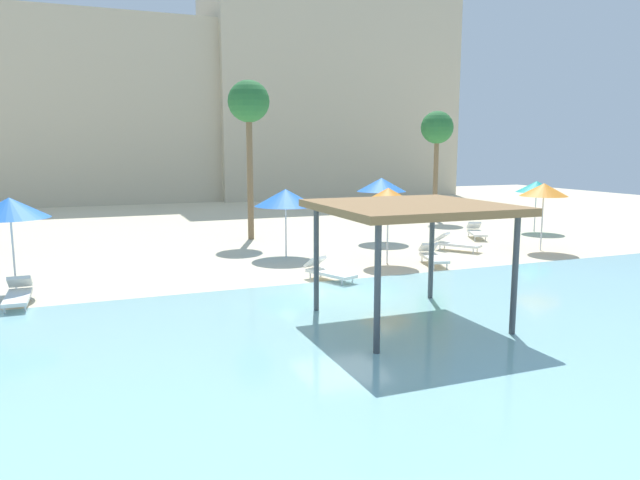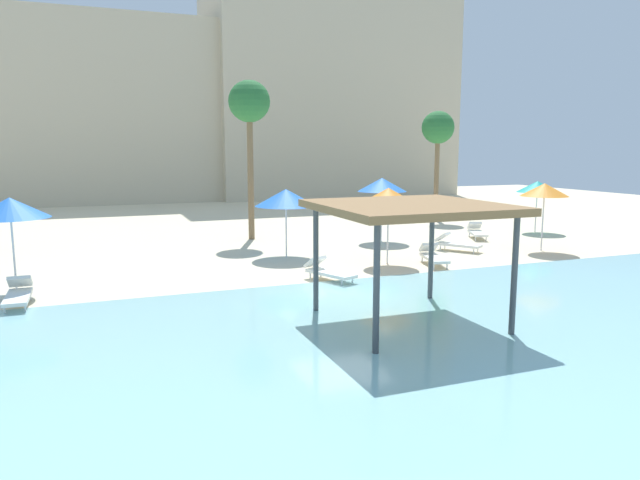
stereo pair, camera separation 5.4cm
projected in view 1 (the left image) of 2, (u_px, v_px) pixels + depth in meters
The scene contains 18 objects.
ground_plane at pixel (341, 294), 17.05m from camera, with size 80.00×80.00×0.00m, color beige.
lagoon_water at pixel (441, 350), 12.22m from camera, with size 44.00×13.50×0.04m, color #8CC6CC.
shade_pavilion at pixel (410, 211), 13.80m from camera, with size 4.16×4.16×2.94m.
beach_umbrella_blue_0 at pixel (381, 185), 26.39m from camera, with size 2.23×2.23×2.90m.
beach_umbrella_blue_1 at pixel (286, 198), 22.59m from camera, with size 2.43×2.43×2.67m.
beach_umbrella_blue_2 at pixel (10, 208), 16.74m from camera, with size 2.19×2.19×2.83m.
beach_umbrella_orange_3 at pixel (544, 190), 23.91m from camera, with size 1.93×1.93×2.81m.
beach_umbrella_orange_4 at pixel (388, 195), 21.18m from camera, with size 1.95×1.95×2.81m.
beach_umbrella_teal_6 at pixel (537, 187), 29.39m from camera, with size 2.04×2.04×2.59m.
lounge_chair_0 at pixel (455, 243), 24.17m from camera, with size 1.55×1.91×0.74m.
lounge_chair_1 at pixel (433, 256), 21.32m from camera, with size 1.06×1.99×0.74m.
lounge_chair_3 at pixel (476, 231), 27.53m from camera, with size 1.33×1.97×0.74m.
lounge_chair_4 at pixel (327, 271), 18.69m from camera, with size 1.28×1.98×0.74m.
lounge_chair_5 at pixel (18, 294), 15.72m from camera, with size 0.61×1.90×0.74m.
palm_tree_0 at pixel (437, 130), 33.95m from camera, with size 1.90×1.90×6.39m.
palm_tree_1 at pixel (249, 106), 26.35m from camera, with size 1.90×1.90×7.29m.
hotel_block_0 at pixel (102, 113), 46.80m from camera, with size 21.64×9.78×14.16m, color beige.
hotel_block_1 at pixel (327, 84), 52.84m from camera, with size 21.48×10.55×19.97m, color beige.
Camera 1 is at (-6.66, -15.21, 4.23)m, focal length 32.58 mm.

